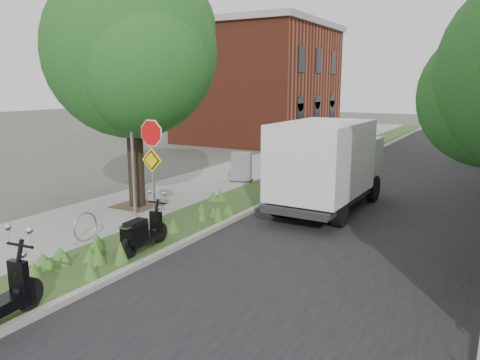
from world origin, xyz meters
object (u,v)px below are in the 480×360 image
object	(u,v)px
box_truck	(328,161)
utility_cabinet	(242,167)
sign_assembly	(152,154)
scooter_near	(140,236)

from	to	relation	value
box_truck	utility_cabinet	size ratio (longest dim) A/B	4.66
box_truck	utility_cabinet	distance (m)	5.11
sign_assembly	scooter_near	xyz separation A→B (m)	(0.47, -1.10, -1.81)
sign_assembly	utility_cabinet	xyz separation A→B (m)	(-1.58, 7.42, -1.63)
scooter_near	utility_cabinet	size ratio (longest dim) A/B	1.44
sign_assembly	utility_cabinet	distance (m)	7.76
sign_assembly	scooter_near	size ratio (longest dim) A/B	1.87
sign_assembly	box_truck	world-z (taller)	sign_assembly
scooter_near	sign_assembly	bearing A→B (deg)	113.15
scooter_near	box_truck	world-z (taller)	box_truck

